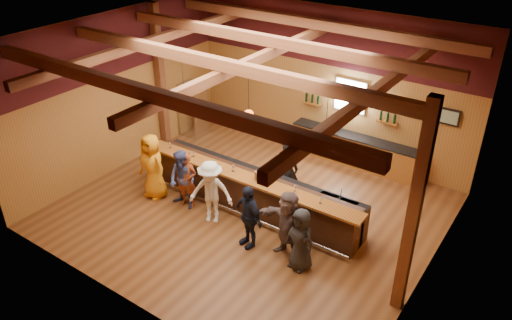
# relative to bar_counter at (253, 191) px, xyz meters

# --- Properties ---
(room) EXTENTS (9.04, 9.00, 4.52)m
(room) POSITION_rel_bar_counter_xyz_m (-0.02, -0.09, 2.69)
(room) COLOR brown
(room) RESTS_ON ground
(bar_counter) EXTENTS (6.30, 1.07, 1.11)m
(bar_counter) POSITION_rel_bar_counter_xyz_m (0.00, 0.00, 0.00)
(bar_counter) COLOR black
(bar_counter) RESTS_ON ground
(back_bar_cabinet) EXTENTS (4.00, 0.52, 0.95)m
(back_bar_cabinet) POSITION_rel_bar_counter_xyz_m (1.18, 3.57, -0.05)
(back_bar_cabinet) COLOR brown
(back_bar_cabinet) RESTS_ON ground
(window) EXTENTS (0.95, 0.09, 0.95)m
(window) POSITION_rel_bar_counter_xyz_m (0.78, 3.80, 1.53)
(window) COLOR silver
(window) RESTS_ON room
(framed_pictures) EXTENTS (5.35, 0.05, 0.45)m
(framed_pictures) POSITION_rel_bar_counter_xyz_m (1.65, 3.79, 1.58)
(framed_pictures) COLOR black
(framed_pictures) RESTS_ON room
(wine_shelves) EXTENTS (3.00, 0.18, 0.30)m
(wine_shelves) POSITION_rel_bar_counter_xyz_m (0.78, 3.73, 1.10)
(wine_shelves) COLOR brown
(wine_shelves) RESTS_ON room
(pendant_lights) EXTENTS (4.24, 0.24, 1.37)m
(pendant_lights) POSITION_rel_bar_counter_xyz_m (-0.02, -0.15, 2.19)
(pendant_lights) COLOR black
(pendant_lights) RESTS_ON room
(stainless_fridge) EXTENTS (0.70, 0.70, 1.80)m
(stainless_fridge) POSITION_rel_bar_counter_xyz_m (-4.12, 2.45, 0.38)
(stainless_fridge) COLOR silver
(stainless_fridge) RESTS_ON ground
(customer_orange) EXTENTS (0.94, 0.66, 1.82)m
(customer_orange) POSITION_rel_bar_counter_xyz_m (-2.50, -1.03, 0.39)
(customer_orange) COLOR orange
(customer_orange) RESTS_ON ground
(customer_redvest) EXTENTS (0.63, 0.50, 1.52)m
(customer_redvest) POSITION_rel_bar_counter_xyz_m (-1.48, -0.86, 0.24)
(customer_redvest) COLOR brown
(customer_redvest) RESTS_ON ground
(customer_denim) EXTENTS (0.82, 0.66, 1.61)m
(customer_denim) POSITION_rel_bar_counter_xyz_m (-1.52, -0.97, 0.28)
(customer_denim) COLOR #434E86
(customer_denim) RESTS_ON ground
(customer_white) EXTENTS (1.25, 1.02, 1.68)m
(customer_white) POSITION_rel_bar_counter_xyz_m (-0.53, -1.05, 0.32)
(customer_white) COLOR white
(customer_white) RESTS_ON ground
(customer_navy) EXTENTS (1.01, 0.68, 1.60)m
(customer_navy) POSITION_rel_bar_counter_xyz_m (0.77, -1.29, 0.28)
(customer_navy) COLOR #181D30
(customer_navy) RESTS_ON ground
(customer_brown) EXTENTS (1.61, 0.82, 1.66)m
(customer_brown) POSITION_rel_bar_counter_xyz_m (1.69, -1.09, 0.31)
(customer_brown) COLOR #5D4A4A
(customer_brown) RESTS_ON ground
(customer_dark) EXTENTS (0.81, 0.62, 1.50)m
(customer_dark) POSITION_rel_bar_counter_xyz_m (2.14, -1.30, 0.23)
(customer_dark) COLOR black
(customer_dark) RESTS_ON ground
(bartender) EXTENTS (0.71, 0.58, 1.68)m
(bartender) POSITION_rel_bar_counter_xyz_m (0.40, 0.96, 0.32)
(bartender) COLOR black
(bartender) RESTS_ON ground
(ice_bucket) EXTENTS (0.21, 0.21, 0.22)m
(ice_bucket) POSITION_rel_bar_counter_xyz_m (0.34, -0.25, 0.70)
(ice_bucket) COLOR brown
(ice_bucket) RESTS_ON bar_counter
(bottle_a) EXTENTS (0.07, 0.07, 0.31)m
(bottle_a) POSITION_rel_bar_counter_xyz_m (0.57, -0.17, 0.71)
(bottle_a) COLOR black
(bottle_a) RESTS_ON bar_counter
(bottle_b) EXTENTS (0.08, 0.08, 0.39)m
(bottle_b) POSITION_rel_bar_counter_xyz_m (0.65, -0.24, 0.74)
(bottle_b) COLOR black
(bottle_b) RESTS_ON bar_counter
(glass_a) EXTENTS (0.07, 0.07, 0.17)m
(glass_a) POSITION_rel_bar_counter_xyz_m (-2.56, -0.28, 0.71)
(glass_a) COLOR silver
(glass_a) RESTS_ON bar_counter
(glass_b) EXTENTS (0.08, 0.08, 0.19)m
(glass_b) POSITION_rel_bar_counter_xyz_m (-1.77, -0.37, 0.72)
(glass_b) COLOR silver
(glass_b) RESTS_ON bar_counter
(glass_c) EXTENTS (0.07, 0.07, 0.16)m
(glass_c) POSITION_rel_bar_counter_xyz_m (-1.73, -0.28, 0.70)
(glass_c) COLOR silver
(glass_c) RESTS_ON bar_counter
(glass_d) EXTENTS (0.08, 0.08, 0.19)m
(glass_d) POSITION_rel_bar_counter_xyz_m (-1.00, -0.39, 0.72)
(glass_d) COLOR silver
(glass_d) RESTS_ON bar_counter
(glass_e) EXTENTS (0.08, 0.08, 0.19)m
(glass_e) POSITION_rel_bar_counter_xyz_m (-0.40, -0.30, 0.72)
(glass_e) COLOR silver
(glass_e) RESTS_ON bar_counter
(glass_f) EXTENTS (0.09, 0.09, 0.19)m
(glass_f) POSITION_rel_bar_counter_xyz_m (0.64, -0.40, 0.73)
(glass_f) COLOR silver
(glass_f) RESTS_ON bar_counter
(glass_g) EXTENTS (0.08, 0.08, 0.19)m
(glass_g) POSITION_rel_bar_counter_xyz_m (1.34, -0.22, 0.72)
(glass_g) COLOR silver
(glass_g) RESTS_ON bar_counter
(glass_h) EXTENTS (0.08, 0.08, 0.17)m
(glass_h) POSITION_rel_bar_counter_xyz_m (2.07, -0.31, 0.71)
(glass_h) COLOR silver
(glass_h) RESTS_ON bar_counter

